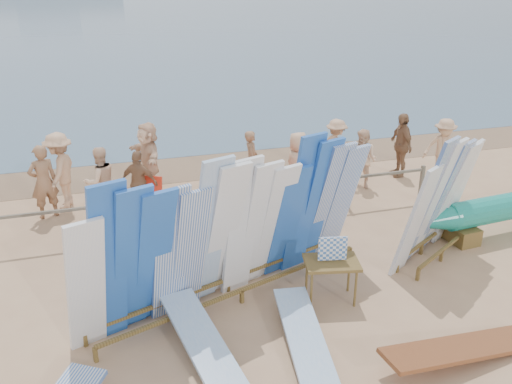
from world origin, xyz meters
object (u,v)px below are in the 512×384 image
object	(u,v)px
beachgoer_6	(298,166)
beachgoer_5	(149,157)
beachgoer_1	(43,182)
flat_board_a	(207,361)
side_surfboard_rack	(438,203)
beachgoer_4	(139,183)
beachgoer_8	(363,159)
beach_chair_left	(148,205)
beachgoer_extra_0	(443,148)
flat_board_c	(460,360)
beachgoer_7	(251,160)
stroller	(271,192)
beachgoer_10	(401,145)
beachgoer_3	(61,171)
beachgoer_9	(336,148)
main_surfboard_rack	(234,234)
beachgoer_2	(101,181)
flat_board_b	(307,354)
vendor_table	(331,279)
beach_chair_right	(251,190)

from	to	relation	value
beachgoer_6	beachgoer_5	xyz separation A→B (m)	(-3.49, 1.63, 0.05)
beachgoer_1	flat_board_a	bearing A→B (deg)	91.75
side_surfboard_rack	beachgoer_4	world-z (taller)	side_surfboard_rack
beachgoer_4	beachgoer_8	bearing A→B (deg)	-150.54
beach_chair_left	beachgoer_extra_0	xyz separation A→B (m)	(8.16, 0.32, 0.56)
flat_board_c	beachgoer_extra_0	size ratio (longest dim) A/B	1.63
flat_board_a	beachgoer_7	bearing A→B (deg)	57.60
stroller	beachgoer_10	xyz separation A→B (m)	(4.15, 1.07, 0.49)
beachgoer_6	beachgoer_3	distance (m)	5.75
beachgoer_8	beachgoer_6	world-z (taller)	beachgoer_6
beachgoer_7	beachgoer_9	bearing A→B (deg)	-70.19
main_surfboard_rack	beachgoer_6	size ratio (longest dim) A/B	3.20
beachgoer_extra_0	beachgoer_2	bearing A→B (deg)	-157.98
flat_board_b	beachgoer_8	xyz separation A→B (m)	(3.91, 5.89, 0.79)
beachgoer_1	beachgoer_9	xyz separation A→B (m)	(7.63, 0.62, -0.08)
beachgoer_2	beachgoer_6	bearing A→B (deg)	153.81
main_surfboard_rack	flat_board_b	world-z (taller)	main_surfboard_rack
beachgoer_7	vendor_table	bearing A→B (deg)	-167.11
beachgoer_1	beachgoer_8	bearing A→B (deg)	155.94
beachgoer_1	beachgoer_4	bearing A→B (deg)	147.99
beachgoer_2	beachgoer_5	xyz separation A→B (m)	(1.24, 1.13, 0.10)
stroller	beachgoer_5	size ratio (longest dim) A/B	0.54
beachgoer_4	beachgoer_5	bearing A→B (deg)	-75.64
side_surfboard_rack	flat_board_a	distance (m)	5.42
stroller	beachgoer_5	world-z (taller)	beachgoer_5
vendor_table	beachgoer_extra_0	size ratio (longest dim) A/B	0.75
flat_board_b	beach_chair_right	bearing A→B (deg)	90.10
beachgoer_8	beachgoer_2	world-z (taller)	beachgoer_2
flat_board_c	stroller	size ratio (longest dim) A/B	2.69
flat_board_a	beachgoer_6	bearing A→B (deg)	46.64
beachgoer_extra_0	beachgoer_4	world-z (taller)	beachgoer_extra_0
beachgoer_10	stroller	bearing A→B (deg)	-72.18
beach_chair_right	beachgoer_8	xyz separation A→B (m)	(3.03, -0.15, 0.56)
beachgoer_1	stroller	bearing A→B (deg)	148.27
beachgoer_6	beachgoer_extra_0	xyz separation A→B (m)	(4.44, 0.35, -0.05)
stroller	beachgoer_3	xyz separation A→B (m)	(-4.82, 1.51, 0.53)
beachgoer_extra_0	beachgoer_4	xyz separation A→B (m)	(-8.31, -0.10, -0.05)
flat_board_b	beachgoer_2	world-z (taller)	beachgoer_2
beachgoer_7	beachgoer_8	bearing A→B (deg)	-92.29
stroller	beachgoer_9	size ratio (longest dim) A/B	0.62
main_surfboard_rack	beachgoer_9	distance (m)	6.73
stroller	flat_board_a	bearing A→B (deg)	-100.56
beachgoer_5	beachgoer_3	bearing A→B (deg)	-90.59
main_surfboard_rack	flat_board_c	distance (m)	4.04
beach_chair_right	beachgoer_10	world-z (taller)	beachgoer_10
beachgoer_2	beachgoer_3	size ratio (longest dim) A/B	0.88
flat_board_a	flat_board_c	xyz separation A→B (m)	(3.63, -1.08, 0.00)
beachgoer_9	beachgoer_3	bearing A→B (deg)	81.91
flat_board_a	flat_board_b	xyz separation A→B (m)	(1.49, -0.27, 0.00)
beachgoer_5	beachgoer_extra_0	bearing A→B (deg)	68.34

